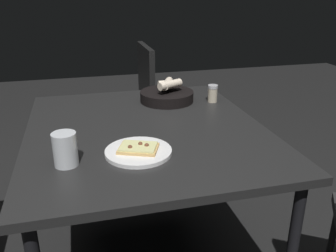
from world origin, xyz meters
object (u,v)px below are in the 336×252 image
(beer_glass, at_px, (65,151))
(pizza_plate, at_px, (138,151))
(pepper_shaker, at_px, (213,94))
(dining_table, at_px, (146,141))
(bread_basket, at_px, (167,95))
(chair_spare, at_px, (130,103))

(beer_glass, bearing_deg, pizza_plate, 95.76)
(beer_glass, xyz_separation_m, pepper_shaker, (-0.51, 0.70, -0.01))
(dining_table, height_order, bread_basket, bread_basket)
(beer_glass, distance_m, chair_spare, 1.35)
(beer_glass, xyz_separation_m, chair_spare, (-1.26, 0.39, -0.27))
(pizza_plate, distance_m, pepper_shaker, 0.67)
(beer_glass, bearing_deg, bread_basket, 139.95)
(pepper_shaker, bearing_deg, beer_glass, -53.88)
(chair_spare, bearing_deg, pepper_shaker, 22.59)
(dining_table, height_order, pizza_plate, pizza_plate)
(dining_table, relative_size, pizza_plate, 4.70)
(dining_table, distance_m, chair_spare, 1.01)
(bread_basket, bearing_deg, pizza_plate, -23.72)
(dining_table, relative_size, pepper_shaker, 12.75)
(bread_basket, bearing_deg, chair_spare, -172.38)
(pizza_plate, distance_m, chair_spare, 1.27)
(pepper_shaker, xyz_separation_m, chair_spare, (-0.75, -0.31, -0.26))
(bread_basket, height_order, chair_spare, chair_spare)
(beer_glass, height_order, pepper_shaker, beer_glass)
(dining_table, bearing_deg, pepper_shaker, 122.90)
(pepper_shaker, bearing_deg, bread_basket, -106.21)
(bread_basket, height_order, pepper_shaker, bread_basket)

